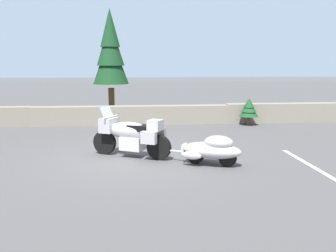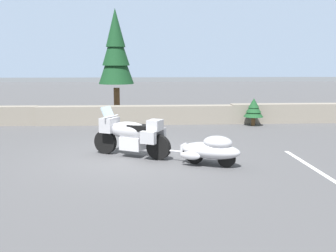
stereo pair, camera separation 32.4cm
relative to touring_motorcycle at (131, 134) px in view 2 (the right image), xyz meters
name	(u,v)px [view 2 (the right image)]	position (x,y,z in m)	size (l,w,h in m)	color
ground_plane	(131,156)	(0.01, 0.03, -0.62)	(80.00, 80.00, 0.00)	#4C4C4F
stone_guard_wall	(142,115)	(0.28, 5.54, -0.23)	(24.00, 0.63, 0.81)	gray
distant_ridgeline	(142,42)	(0.01, 95.56, 7.38)	(240.00, 80.00, 16.00)	#7F93AD
touring_motorcycle	(131,134)	(0.00, 0.00, 0.00)	(2.11, 1.38, 1.33)	black
car_shaped_trailer	(211,149)	(2.00, -1.06, -0.21)	(2.11, 1.35, 0.76)	black
pine_tree_tall	(116,51)	(-0.86, 7.07, 2.42)	(1.56, 1.56, 4.85)	brown
pine_sapling_near	(254,109)	(4.76, 4.87, 0.07)	(0.79, 0.79, 1.11)	brown
parking_stripe_marker	(314,168)	(4.44, -1.47, -0.62)	(0.12, 3.60, 0.01)	silver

